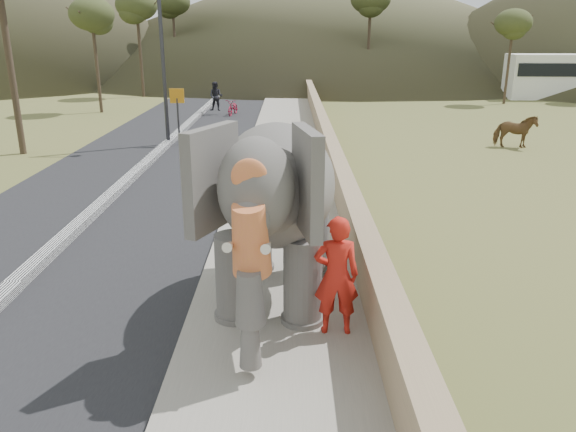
# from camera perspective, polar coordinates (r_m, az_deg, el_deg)

# --- Properties ---
(ground) EXTENTS (160.00, 160.00, 0.00)m
(ground) POSITION_cam_1_polar(r_m,az_deg,el_deg) (10.36, -1.12, -8.69)
(ground) COLOR olive
(ground) RESTS_ON ground
(road) EXTENTS (7.00, 120.00, 0.03)m
(road) POSITION_cam_1_polar(r_m,az_deg,el_deg) (20.47, -14.69, 4.49)
(road) COLOR black
(road) RESTS_ON ground
(median) EXTENTS (0.35, 120.00, 0.22)m
(median) POSITION_cam_1_polar(r_m,az_deg,el_deg) (20.44, -14.71, 4.75)
(median) COLOR black
(median) RESTS_ON ground
(walkway) EXTENTS (3.00, 120.00, 0.15)m
(walkway) POSITION_cam_1_polar(r_m,az_deg,el_deg) (19.77, -0.50, 4.80)
(walkway) COLOR #9E9687
(walkway) RESTS_ON ground
(parapet) EXTENTS (0.30, 120.00, 1.10)m
(parapet) POSITION_cam_1_polar(r_m,az_deg,el_deg) (19.72, 4.32, 6.12)
(parapet) COLOR tan
(parapet) RESTS_ON ground
(lamppost) EXTENTS (1.76, 0.36, 8.00)m
(lamppost) POSITION_cam_1_polar(r_m,az_deg,el_deg) (24.44, -12.07, 18.36)
(lamppost) COLOR #2A2A2F
(lamppost) RESTS_ON ground
(signboard) EXTENTS (0.60, 0.08, 2.40)m
(signboard) POSITION_cam_1_polar(r_m,az_deg,el_deg) (24.51, -11.16, 10.83)
(signboard) COLOR #2D2D33
(signboard) RESTS_ON ground
(cow) EXTENTS (1.76, 1.05, 1.39)m
(cow) POSITION_cam_1_polar(r_m,az_deg,el_deg) (25.52, 22.06, 7.97)
(cow) COLOR brown
(cow) RESTS_ON ground
(distant_car) EXTENTS (4.36, 2.06, 1.44)m
(distant_car) POSITION_cam_1_polar(r_m,az_deg,el_deg) (50.65, 24.94, 12.18)
(distant_car) COLOR #AAA9B0
(distant_car) RESTS_ON ground
(hill_far) EXTENTS (80.00, 80.00, 14.00)m
(hill_far) POSITION_cam_1_polar(r_m,az_deg,el_deg) (79.40, 3.83, 19.96)
(hill_far) COLOR brown
(hill_far) RESTS_ON ground
(elephant_and_man) EXTENTS (2.75, 4.71, 3.25)m
(elephant_and_man) POSITION_cam_1_polar(r_m,az_deg,el_deg) (9.74, -1.07, 0.75)
(elephant_and_man) COLOR #66625D
(elephant_and_man) RESTS_ON ground
(motorcyclist) EXTENTS (1.86, 1.81, 1.91)m
(motorcyclist) POSITION_cam_1_polar(r_m,az_deg,el_deg) (33.33, -6.42, 11.41)
(motorcyclist) COLOR maroon
(motorcyclist) RESTS_ON ground
(trees) EXTENTS (47.97, 44.44, 9.12)m
(trees) POSITION_cam_1_polar(r_m,az_deg,el_deg) (38.50, 2.44, 17.15)
(trees) COLOR #473828
(trees) RESTS_ON ground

